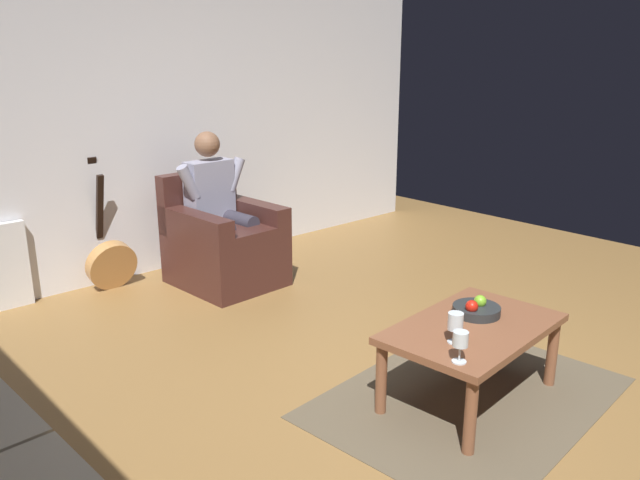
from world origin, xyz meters
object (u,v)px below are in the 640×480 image
at_px(fruit_bowl, 476,309).
at_px(wine_glass_far, 455,323).
at_px(coffee_table, 472,335).
at_px(wine_glass_near, 460,341).
at_px(armchair, 223,245).
at_px(guitar, 111,261).
at_px(person_seated, 219,203).

bearing_deg(fruit_bowl, wine_glass_far, 19.06).
xyz_separation_m(coffee_table, wine_glass_far, (0.25, 0.06, 0.17)).
bearing_deg(coffee_table, wine_glass_near, 26.31).
relative_size(armchair, guitar, 0.84).
distance_m(armchair, guitar, 0.90).
xyz_separation_m(wine_glass_near, fruit_bowl, (-0.54, -0.27, -0.08)).
relative_size(person_seated, guitar, 1.17).
xyz_separation_m(person_seated, fruit_bowl, (-0.08, 2.41, -0.20)).
height_order(person_seated, fruit_bowl, person_seated).
xyz_separation_m(guitar, wine_glass_far, (-0.44, 3.01, 0.31)).
relative_size(wine_glass_near, fruit_bowl, 0.59).
xyz_separation_m(armchair, wine_glass_far, (0.30, 2.51, 0.22)).
bearing_deg(wine_glass_near, armchair, -99.85).
bearing_deg(person_seated, fruit_bowl, 89.38).
bearing_deg(wine_glass_far, person_seated, -96.79).
bearing_deg(wine_glass_near, person_seated, -99.70).
bearing_deg(guitar, coffee_table, 103.23).
relative_size(coffee_table, wine_glass_far, 6.52).
relative_size(armchair, person_seated, 0.72).
bearing_deg(coffee_table, fruit_bowl, -151.14).
height_order(coffee_table, guitar, guitar).
height_order(wine_glass_near, wine_glass_far, wine_glass_far).
height_order(person_seated, wine_glass_near, person_seated).
xyz_separation_m(wine_glass_near, wine_glass_far, (-0.16, -0.14, -0.00)).
bearing_deg(fruit_bowl, coffee_table, 28.86).
relative_size(wine_glass_far, fruit_bowl, 0.61).
distance_m(armchair, wine_glass_near, 2.71).
bearing_deg(wine_glass_near, coffee_table, -153.69).
bearing_deg(wine_glass_far, guitar, -81.65).
height_order(coffee_table, fruit_bowl, fruit_bowl).
height_order(armchair, fruit_bowl, armchair).
xyz_separation_m(guitar, fruit_bowl, (-0.82, 2.87, 0.24)).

